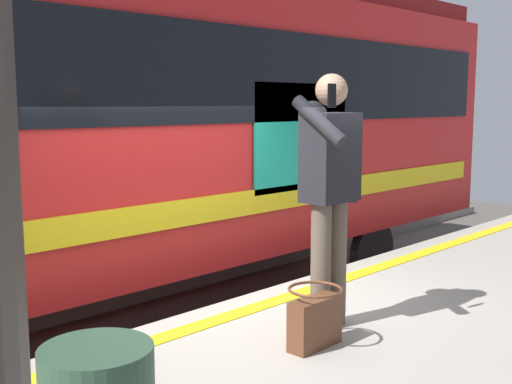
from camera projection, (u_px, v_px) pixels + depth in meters
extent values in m
cube|color=yellow|center=(250.00, 309.00, 4.88)|extent=(16.05, 0.16, 0.01)
cube|color=slate|center=(116.00, 355.00, 6.27)|extent=(21.29, 0.08, 0.16)
cube|color=slate|center=(45.00, 321.00, 7.26)|extent=(21.29, 0.08, 0.16)
cube|color=red|center=(40.00, 125.00, 6.24)|extent=(12.26, 3.02, 2.72)
cube|color=black|center=(130.00, 70.00, 5.12)|extent=(11.65, 0.03, 0.90)
cube|color=yellow|center=(134.00, 221.00, 5.29)|extent=(11.65, 0.03, 0.24)
cube|color=#19A58C|center=(302.00, 137.00, 6.72)|extent=(1.45, 0.02, 1.11)
cylinder|color=black|center=(372.00, 251.00, 8.47)|extent=(0.84, 0.12, 0.84)
cylinder|color=black|center=(244.00, 227.00, 10.14)|extent=(0.84, 0.12, 0.84)
cylinder|color=brown|center=(337.00, 262.00, 4.53)|extent=(0.14, 0.14, 0.89)
cylinder|color=brown|center=(321.00, 267.00, 4.40)|extent=(0.14, 0.14, 0.89)
cube|color=black|center=(330.00, 157.00, 4.36)|extent=(0.40, 0.24, 0.61)
sphere|color=black|center=(313.00, 115.00, 4.43)|extent=(0.20, 0.20, 0.20)
sphere|color=tan|center=(332.00, 90.00, 4.30)|extent=(0.22, 0.22, 0.22)
cylinder|color=black|center=(352.00, 164.00, 4.55)|extent=(0.09, 0.09, 0.54)
cylinder|color=black|center=(319.00, 121.00, 4.11)|extent=(0.09, 0.42, 0.33)
cube|color=black|center=(332.00, 96.00, 4.02)|extent=(0.07, 0.02, 0.15)
cube|color=#59331E|center=(315.00, 323.00, 4.11)|extent=(0.39, 0.14, 0.32)
torus|color=#59331E|center=(315.00, 289.00, 4.08)|extent=(0.35, 0.35, 0.02)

